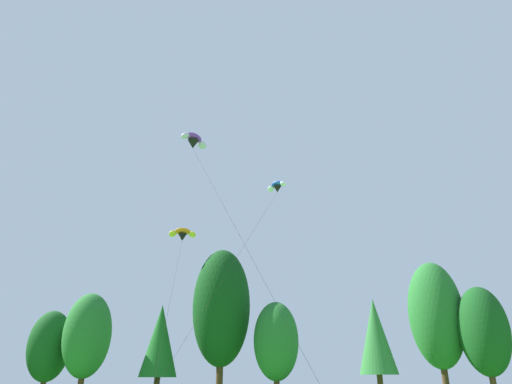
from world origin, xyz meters
TOP-DOWN VIEW (x-y plane):
  - treeline_tree_c at (-21.67, 45.71)m, footprint 4.13×4.13m
  - treeline_tree_d at (-17.47, 44.34)m, footprint 4.54×4.54m
  - treeline_tree_e at (-10.36, 44.57)m, footprint 3.59×3.59m
  - treeline_tree_f at (-4.63, 45.93)m, footprint 5.83×5.83m
  - treeline_tree_g at (0.86, 44.30)m, footprint 4.29×4.29m
  - treeline_tree_h at (11.02, 47.13)m, footprint 3.78×3.78m
  - treeline_tree_i at (17.84, 48.42)m, footprint 5.58×5.58m
  - treeline_tree_j at (21.23, 45.59)m, footprint 4.72×4.72m
  - parafoil_kite_high_blue_white at (1.09, 38.34)m, footprint 8.32×13.83m
  - parafoil_kite_mid_purple at (-5.60, 30.35)m, footprint 9.61×10.74m
  - parafoil_kite_far_orange at (-9.14, 46.07)m, footprint 4.47×21.18m

SIDE VIEW (x-z plane):
  - treeline_tree_c at x=-21.67m, z-range 0.91..9.53m
  - treeline_tree_g at x=0.86m, z-range 0.97..10.18m
  - treeline_tree_e at x=-10.36m, z-range 1.14..10.17m
  - treeline_tree_d at x=-17.47m, z-range 1.07..11.21m
  - treeline_tree_h at x=11.02m, z-range 1.25..11.15m
  - treeline_tree_j at x=21.23m, z-range 1.14..11.97m
  - treeline_tree_i at x=17.84m, z-range 1.47..15.46m
  - treeline_tree_f at x=-4.63m, z-range 1.57..16.48m
  - parafoil_kite_far_orange at x=-9.14m, z-range 8.81..24.76m
  - parafoil_kite_high_blue_white at x=1.09m, z-range 10.04..28.04m
  - parafoil_kite_mid_purple at x=-5.60m, z-range 10.11..29.28m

